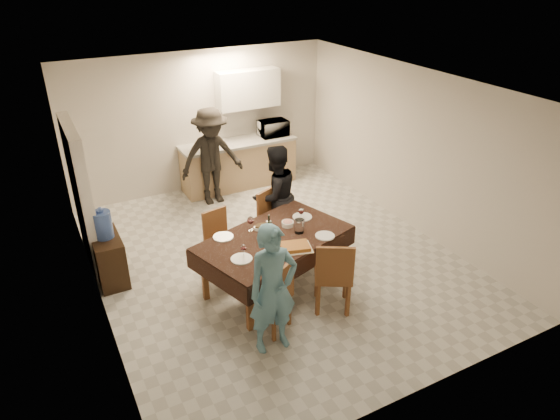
{
  "coord_description": "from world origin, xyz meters",
  "views": [
    {
      "loc": [
        -2.88,
        -5.68,
        4.11
      ],
      "look_at": [
        -0.06,
        -0.3,
        0.96
      ],
      "focal_mm": 32.0,
      "sensor_mm": 36.0,
      "label": 1
    }
  ],
  "objects_px": {
    "console": "(109,258)",
    "person_kitchen": "(211,157)",
    "water_jug": "(103,225)",
    "wine_bottle": "(269,226)",
    "person_near": "(273,290)",
    "microwave": "(273,128)",
    "person_far": "(275,196)",
    "savoury_tart": "(295,247)",
    "dining_table": "(274,239)",
    "water_pitcher": "(299,226)"
  },
  "relations": [
    {
      "from": "console",
      "to": "person_kitchen",
      "type": "relative_size",
      "value": 0.42
    },
    {
      "from": "water_jug",
      "to": "wine_bottle",
      "type": "relative_size",
      "value": 1.21
    },
    {
      "from": "wine_bottle",
      "to": "person_kitchen",
      "type": "bearing_deg",
      "value": 84.78
    },
    {
      "from": "water_jug",
      "to": "wine_bottle",
      "type": "bearing_deg",
      "value": -30.79
    },
    {
      "from": "person_near",
      "to": "person_kitchen",
      "type": "height_order",
      "value": "person_kitchen"
    },
    {
      "from": "microwave",
      "to": "console",
      "type": "bearing_deg",
      "value": 30.18
    },
    {
      "from": "person_kitchen",
      "to": "person_far",
      "type": "bearing_deg",
      "value": -79.21
    },
    {
      "from": "water_jug",
      "to": "person_kitchen",
      "type": "bearing_deg",
      "value": 37.46
    },
    {
      "from": "savoury_tart",
      "to": "person_far",
      "type": "xyz_separation_m",
      "value": [
        0.45,
        1.43,
        0.0
      ]
    },
    {
      "from": "console",
      "to": "wine_bottle",
      "type": "distance_m",
      "value": 2.3
    },
    {
      "from": "dining_table",
      "to": "water_pitcher",
      "type": "distance_m",
      "value": 0.38
    },
    {
      "from": "console",
      "to": "person_near",
      "type": "bearing_deg",
      "value": -57.75
    },
    {
      "from": "savoury_tart",
      "to": "person_far",
      "type": "distance_m",
      "value": 1.5
    },
    {
      "from": "water_jug",
      "to": "microwave",
      "type": "bearing_deg",
      "value": 30.18
    },
    {
      "from": "water_pitcher",
      "to": "dining_table",
      "type": "bearing_deg",
      "value": 171.87
    },
    {
      "from": "console",
      "to": "person_near",
      "type": "relative_size",
      "value": 0.47
    },
    {
      "from": "microwave",
      "to": "person_far",
      "type": "relative_size",
      "value": 0.34
    },
    {
      "from": "dining_table",
      "to": "water_jug",
      "type": "bearing_deg",
      "value": 131.06
    },
    {
      "from": "water_pitcher",
      "to": "savoury_tart",
      "type": "height_order",
      "value": "water_pitcher"
    },
    {
      "from": "person_near",
      "to": "wine_bottle",
      "type": "bearing_deg",
      "value": 67.52
    },
    {
      "from": "water_jug",
      "to": "person_kitchen",
      "type": "height_order",
      "value": "person_kitchen"
    },
    {
      "from": "dining_table",
      "to": "wine_bottle",
      "type": "relative_size",
      "value": 7.17
    },
    {
      "from": "console",
      "to": "person_kitchen",
      "type": "bearing_deg",
      "value": 37.46
    },
    {
      "from": "water_jug",
      "to": "person_far",
      "type": "bearing_deg",
      "value": -3.2
    },
    {
      "from": "microwave",
      "to": "person_near",
      "type": "xyz_separation_m",
      "value": [
        -2.22,
        -4.35,
        -0.27
      ]
    },
    {
      "from": "console",
      "to": "savoury_tart",
      "type": "height_order",
      "value": "savoury_tart"
    },
    {
      "from": "person_far",
      "to": "water_pitcher",
      "type": "bearing_deg",
      "value": 69.56
    },
    {
      "from": "console",
      "to": "water_pitcher",
      "type": "distance_m",
      "value": 2.68
    },
    {
      "from": "console",
      "to": "microwave",
      "type": "distance_m",
      "value": 4.26
    },
    {
      "from": "console",
      "to": "water_jug",
      "type": "xyz_separation_m",
      "value": [
        0.0,
        0.0,
        0.53
      ]
    },
    {
      "from": "wine_bottle",
      "to": "savoury_tart",
      "type": "bearing_deg",
      "value": -70.77
    },
    {
      "from": "console",
      "to": "water_pitcher",
      "type": "bearing_deg",
      "value": -28.2
    },
    {
      "from": "water_pitcher",
      "to": "person_kitchen",
      "type": "bearing_deg",
      "value": 92.84
    },
    {
      "from": "water_jug",
      "to": "person_far",
      "type": "xyz_separation_m",
      "value": [
        2.51,
        -0.14,
        -0.07
      ]
    },
    {
      "from": "wine_bottle",
      "to": "person_kitchen",
      "type": "height_order",
      "value": "person_kitchen"
    },
    {
      "from": "water_pitcher",
      "to": "person_near",
      "type": "distance_m",
      "value": 1.35
    },
    {
      "from": "person_kitchen",
      "to": "person_near",
      "type": "bearing_deg",
      "value": -100.96
    },
    {
      "from": "console",
      "to": "microwave",
      "type": "height_order",
      "value": "microwave"
    },
    {
      "from": "dining_table",
      "to": "person_near",
      "type": "height_order",
      "value": "person_near"
    },
    {
      "from": "wine_bottle",
      "to": "dining_table",
      "type": "bearing_deg",
      "value": -45.0
    },
    {
      "from": "wine_bottle",
      "to": "microwave",
      "type": "height_order",
      "value": "microwave"
    },
    {
      "from": "microwave",
      "to": "person_near",
      "type": "bearing_deg",
      "value": 63.0
    },
    {
      "from": "water_pitcher",
      "to": "person_kitchen",
      "type": "relative_size",
      "value": 0.11
    },
    {
      "from": "water_jug",
      "to": "person_kitchen",
      "type": "xyz_separation_m",
      "value": [
        2.17,
        1.66,
        0.01
      ]
    },
    {
      "from": "person_far",
      "to": "wine_bottle",
      "type": "bearing_deg",
      "value": 48.9
    },
    {
      "from": "water_pitcher",
      "to": "microwave",
      "type": "height_order",
      "value": "microwave"
    },
    {
      "from": "microwave",
      "to": "person_kitchen",
      "type": "height_order",
      "value": "person_kitchen"
    },
    {
      "from": "console",
      "to": "person_far",
      "type": "xyz_separation_m",
      "value": [
        2.51,
        -0.14,
        0.46
      ]
    },
    {
      "from": "wine_bottle",
      "to": "console",
      "type": "bearing_deg",
      "value": 149.21
    },
    {
      "from": "water_pitcher",
      "to": "savoury_tart",
      "type": "relative_size",
      "value": 0.45
    }
  ]
}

